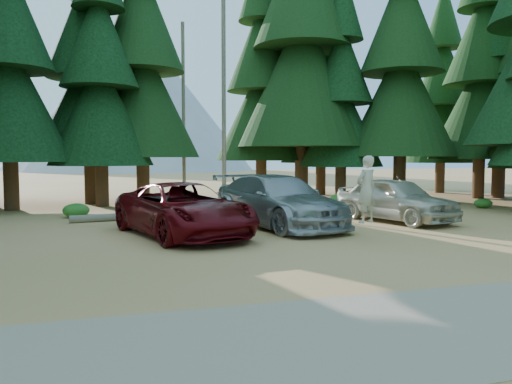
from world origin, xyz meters
TOP-DOWN VIEW (x-y plane):
  - ground at (0.00, 0.00)m, footprint 160.00×160.00m
  - gravel_strip at (0.00, -6.50)m, footprint 26.00×3.50m
  - forest_belt_north at (0.00, 15.00)m, footprint 36.00×7.00m
  - snag_front at (0.80, 14.50)m, footprint 0.24×0.24m
  - snag_back at (-1.20, 16.00)m, footprint 0.20×0.20m
  - mountain_peak at (-2.59, 88.23)m, footprint 48.00×50.00m
  - red_pickup at (-3.18, 2.86)m, footprint 4.25×6.45m
  - silver_minivan_center at (0.32, 3.95)m, footprint 3.91×6.65m
  - silver_minivan_right at (5.04, 4.02)m, footprint 3.28×5.34m
  - frisbee_player at (1.81, 0.43)m, footprint 0.83×0.70m
  - log_left at (-4.80, 7.26)m, footprint 4.01×0.93m
  - log_mid at (2.32, 9.02)m, footprint 3.28×1.35m
  - log_right at (6.67, 8.28)m, footprint 5.46×0.91m
  - shrub_far_left at (-6.65, 8.75)m, footprint 1.05×1.05m
  - shrub_left at (-3.48, 9.86)m, footprint 0.86×0.86m
  - shrub_center_left at (0.81, 9.08)m, footprint 1.43×1.43m
  - shrub_center_right at (1.94, 8.49)m, footprint 1.10×1.10m
  - shrub_right at (3.61, 10.00)m, footprint 0.95×0.95m
  - shrub_far_right at (5.34, 8.93)m, footprint 1.35×1.35m
  - shrub_edge_east at (11.85, 7.19)m, footprint 0.83×0.83m

SIDE VIEW (x-z plane):
  - ground at x=0.00m, z-range 0.00..0.00m
  - forest_belt_north at x=0.00m, z-range -11.00..11.00m
  - gravel_strip at x=0.00m, z-range 0.00..0.01m
  - log_mid at x=2.32m, z-range 0.00..0.28m
  - log_left at x=-4.80m, z-range 0.00..0.29m
  - log_right at x=6.67m, z-range 0.00..0.35m
  - shrub_edge_east at x=11.85m, z-range 0.00..0.45m
  - shrub_left at x=-3.48m, z-range 0.00..0.47m
  - shrub_right at x=3.61m, z-range 0.00..0.52m
  - shrub_far_left at x=-6.65m, z-range 0.00..0.58m
  - shrub_center_right at x=1.94m, z-range 0.00..0.61m
  - shrub_far_right at x=5.34m, z-range 0.00..0.74m
  - shrub_center_left at x=0.81m, z-range 0.00..0.79m
  - red_pickup at x=-3.18m, z-range 0.00..1.65m
  - silver_minivan_right at x=5.04m, z-range 0.00..1.70m
  - silver_minivan_center at x=0.32m, z-range 0.00..1.81m
  - frisbee_player at x=1.81m, z-range 0.53..2.48m
  - snag_back at x=-1.20m, z-range 0.00..10.00m
  - snag_front at x=0.80m, z-range 0.00..12.00m
  - mountain_peak at x=-2.59m, z-range -1.29..26.71m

